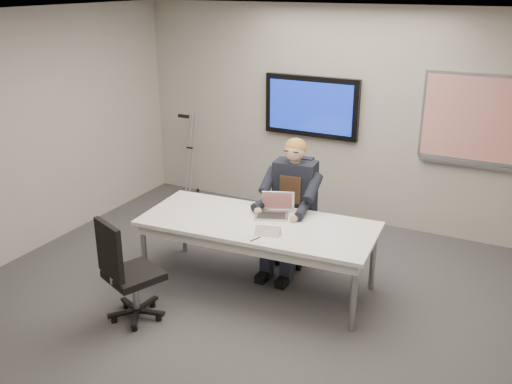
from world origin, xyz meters
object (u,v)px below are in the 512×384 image
at_px(conference_table, 258,230).
at_px(office_chair_near, 131,289).
at_px(seated_person, 287,220).
at_px(laptop, 274,209).
at_px(office_chair_far, 295,232).

bearing_deg(conference_table, office_chair_near, -129.48).
height_order(conference_table, seated_person, seated_person).
bearing_deg(office_chair_near, conference_table, -102.79).
bearing_deg(conference_table, laptop, 70.58).
distance_m(conference_table, office_chair_near, 1.40).
relative_size(office_chair_far, office_chair_near, 1.04).
bearing_deg(seated_person, laptop, -106.70).
height_order(office_chair_far, laptop, office_chair_far).
distance_m(seated_person, laptop, 0.32).
height_order(conference_table, office_chair_near, office_chair_near).
xyz_separation_m(office_chair_near, seated_person, (0.90, 1.61, 0.27)).
bearing_deg(laptop, office_chair_near, -144.56).
height_order(conference_table, laptop, laptop).
xyz_separation_m(conference_table, seated_person, (0.12, 0.49, -0.06)).
bearing_deg(office_chair_far, office_chair_near, -132.64).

